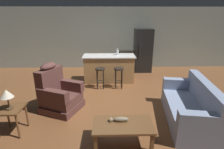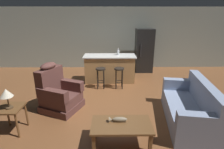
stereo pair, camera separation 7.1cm
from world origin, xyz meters
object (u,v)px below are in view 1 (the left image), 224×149
(kitchen_island, at_px, (109,68))
(end_table, at_px, (11,112))
(recliner_near_lamp, at_px, (59,94))
(bottle_tall_green, at_px, (117,52))
(refrigerator, at_px, (143,50))
(table_lamp, at_px, (7,95))
(couch, at_px, (190,107))
(fish_figurine, at_px, (119,119))
(bar_stool_left, at_px, (100,74))
(bar_stool_right, at_px, (119,74))
(coffee_table, at_px, (123,126))

(kitchen_island, bearing_deg, end_table, -124.65)
(recliner_near_lamp, relative_size, bottle_tall_green, 5.13)
(refrigerator, bearing_deg, table_lamp, -129.49)
(couch, bearing_deg, recliner_near_lamp, -2.45)
(recliner_near_lamp, xyz_separation_m, kitchen_island, (1.28, 1.95, 0.06))
(fish_figurine, distance_m, table_lamp, 2.18)
(fish_figurine, relative_size, refrigerator, 0.19)
(refrigerator, bearing_deg, bar_stool_left, -132.97)
(end_table, bearing_deg, bar_stool_right, 44.37)
(kitchen_island, xyz_separation_m, bottle_tall_green, (0.30, 0.08, 0.56))
(couch, height_order, recliner_near_lamp, recliner_near_lamp)
(coffee_table, xyz_separation_m, bar_stool_left, (-0.51, 2.61, 0.11))
(bar_stool_right, relative_size, bottle_tall_green, 2.91)
(fish_figurine, xyz_separation_m, refrigerator, (1.26, 4.36, 0.42))
(table_lamp, distance_m, bottle_tall_green, 3.75)
(couch, bearing_deg, kitchen_island, -46.27)
(couch, height_order, bar_stool_left, couch)
(refrigerator, bearing_deg, end_table, -129.87)
(end_table, height_order, bar_stool_left, bar_stool_left)
(bar_stool_left, height_order, bottle_tall_green, bottle_tall_green)
(couch, distance_m, recliner_near_lamp, 3.13)
(fish_figurine, xyz_separation_m, bar_stool_right, (0.15, 2.53, 0.01))
(refrigerator, distance_m, bottle_tall_green, 1.59)
(fish_figurine, bearing_deg, refrigerator, 73.95)
(couch, distance_m, refrigerator, 3.81)
(couch, bearing_deg, fish_figurine, 29.30)
(bar_stool_left, bearing_deg, recliner_near_lamp, -127.00)
(couch, bearing_deg, end_table, 13.45)
(couch, xyz_separation_m, bottle_tall_green, (-1.49, 2.64, 0.70))
(bar_stool_left, bearing_deg, coffee_table, -78.89)
(couch, height_order, bar_stool_right, couch)
(fish_figurine, xyz_separation_m, recliner_near_lamp, (-1.44, 1.22, -0.04))
(fish_figurine, bearing_deg, bar_stool_right, 86.71)
(bar_stool_left, distance_m, bar_stool_right, 0.59)
(recliner_near_lamp, height_order, bar_stool_left, recliner_near_lamp)
(couch, xyz_separation_m, kitchen_island, (-1.79, 2.55, 0.14))
(end_table, relative_size, refrigerator, 0.32)
(coffee_table, distance_m, refrigerator, 4.62)
(couch, relative_size, recliner_near_lamp, 1.67)
(coffee_table, height_order, refrigerator, refrigerator)
(end_table, height_order, kitchen_island, kitchen_island)
(end_table, distance_m, table_lamp, 0.41)
(coffee_table, relative_size, recliner_near_lamp, 0.92)
(couch, relative_size, bottle_tall_green, 8.57)
(recliner_near_lamp, distance_m, bar_stool_left, 1.65)
(table_lamp, xyz_separation_m, kitchen_island, (1.96, 2.90, -0.39))
(bar_stool_right, bearing_deg, recliner_near_lamp, -140.31)
(couch, distance_m, bar_stool_left, 2.83)
(fish_figurine, height_order, bottle_tall_green, bottle_tall_green)
(coffee_table, height_order, bar_stool_left, bar_stool_left)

